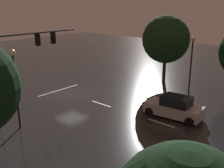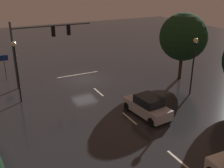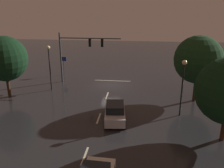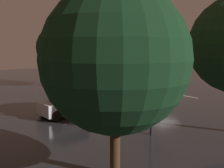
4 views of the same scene
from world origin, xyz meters
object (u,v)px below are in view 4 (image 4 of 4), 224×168
Objects in this scene: traffic_signal_assembly at (140,46)px; route_sign at (143,68)px; car_approaching at (71,103)px; tree_right_near at (59,48)px; tree_left_far at (115,60)px; street_lamp_right_kerb at (98,54)px; street_lamp_left_kerb at (153,62)px.

route_sign is (3.35, -3.29, -2.65)m from traffic_signal_assembly.
tree_right_near is at bearing -19.47° from car_approaching.
tree_left_far is at bearing 137.80° from traffic_signal_assembly.
tree_left_far reaches higher than street_lamp_right_kerb.
street_lamp_right_kerb is (2.91, 3.48, -0.83)m from traffic_signal_assembly.
traffic_signal_assembly is 9.35m from tree_right_near.
route_sign is (0.44, -6.78, -1.83)m from street_lamp_right_kerb.
street_lamp_left_kerb is 1.95× the size of route_sign.
street_lamp_right_kerb is at bearing -145.29° from tree_right_near.
traffic_signal_assembly is at bearing -37.38° from street_lamp_left_kerb.
tree_left_far is at bearing 162.07° from tree_right_near.
tree_right_near reaches higher than route_sign.
car_approaching is 16.83m from route_sign.
route_sign is 0.40× the size of tree_right_near.
tree_left_far is (-8.80, 2.47, 3.32)m from car_approaching.
tree_right_near is (3.59, 9.56, 2.47)m from route_sign.
tree_left_far is (-14.60, 13.24, -0.56)m from traffic_signal_assembly.
tree_left_far is at bearing 123.02° from street_lamp_left_kerb.
traffic_signal_assembly reaches higher than car_approaching.
route_sign is (9.15, -14.07, 1.22)m from car_approaching.
car_approaching is 7.01m from street_lamp_left_kerb.
traffic_signal_assembly is 1.17× the size of tree_right_near.
street_lamp_left_kerb is 4.95m from tree_left_far.
traffic_signal_assembly is 4.62m from street_lamp_right_kerb.
car_approaching is at bearing 123.05° from route_sign.
street_lamp_left_kerb is at bearing 142.62° from traffic_signal_assembly.
tree_right_near is at bearing 34.71° from street_lamp_right_kerb.
street_lamp_left_kerb is 19.08m from tree_right_near.
traffic_signal_assembly is 1.22× the size of tree_left_far.
street_lamp_left_kerb is at bearing 140.92° from route_sign.
street_lamp_right_kerb is 20.05m from tree_left_far.
tree_right_near is 22.64m from tree_left_far.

